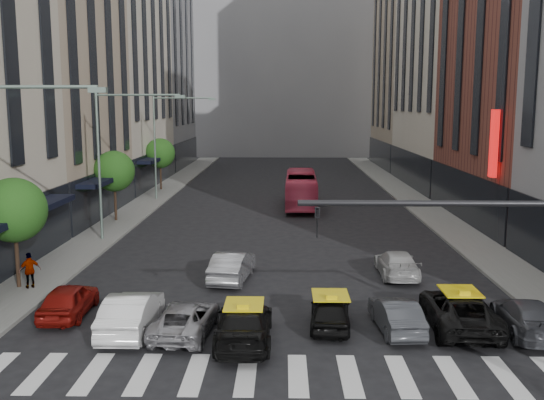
# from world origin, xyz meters

# --- Properties ---
(ground) EXTENTS (160.00, 160.00, 0.00)m
(ground) POSITION_xyz_m (0.00, 0.00, 0.00)
(ground) COLOR black
(ground) RESTS_ON ground
(sidewalk_left) EXTENTS (3.00, 96.00, 0.15)m
(sidewalk_left) POSITION_xyz_m (-11.50, 30.00, 0.07)
(sidewalk_left) COLOR slate
(sidewalk_left) RESTS_ON ground
(sidewalk_right) EXTENTS (3.00, 96.00, 0.15)m
(sidewalk_right) POSITION_xyz_m (11.50, 30.00, 0.07)
(sidewalk_right) COLOR slate
(sidewalk_right) RESTS_ON ground
(building_left_b) EXTENTS (8.00, 16.00, 24.00)m
(building_left_b) POSITION_xyz_m (-17.00, 28.00, 12.00)
(building_left_b) COLOR tan
(building_left_b) RESTS_ON ground
(building_left_c) EXTENTS (8.00, 20.00, 36.00)m
(building_left_c) POSITION_xyz_m (-17.00, 46.00, 18.00)
(building_left_c) COLOR beige
(building_left_c) RESTS_ON ground
(building_left_d) EXTENTS (8.00, 18.00, 30.00)m
(building_left_d) POSITION_xyz_m (-17.00, 65.00, 15.00)
(building_left_d) COLOR gray
(building_left_d) RESTS_ON ground
(building_right_b) EXTENTS (8.00, 18.00, 26.00)m
(building_right_b) POSITION_xyz_m (17.00, 27.00, 13.00)
(building_right_b) COLOR brown
(building_right_b) RESTS_ON ground
(building_right_d) EXTENTS (8.00, 18.00, 28.00)m
(building_right_d) POSITION_xyz_m (17.00, 65.00, 14.00)
(building_right_d) COLOR tan
(building_right_d) RESTS_ON ground
(building_far) EXTENTS (30.00, 10.00, 36.00)m
(building_far) POSITION_xyz_m (0.00, 85.00, 18.00)
(building_far) COLOR gray
(building_far) RESTS_ON ground
(tree_near) EXTENTS (2.88, 2.88, 4.95)m
(tree_near) POSITION_xyz_m (-11.80, 10.00, 3.65)
(tree_near) COLOR black
(tree_near) RESTS_ON sidewalk_left
(tree_mid) EXTENTS (2.88, 2.88, 4.95)m
(tree_mid) POSITION_xyz_m (-11.80, 26.00, 3.65)
(tree_mid) COLOR black
(tree_mid) RESTS_ON sidewalk_left
(tree_far) EXTENTS (2.88, 2.88, 4.95)m
(tree_far) POSITION_xyz_m (-11.80, 42.00, 3.65)
(tree_far) COLOR black
(tree_far) RESTS_ON sidewalk_left
(streetlamp_mid) EXTENTS (5.38, 0.25, 9.00)m
(streetlamp_mid) POSITION_xyz_m (-10.04, 20.00, 5.90)
(streetlamp_mid) COLOR gray
(streetlamp_mid) RESTS_ON sidewalk_left
(streetlamp_far) EXTENTS (5.38, 0.25, 9.00)m
(streetlamp_far) POSITION_xyz_m (-10.04, 36.00, 5.90)
(streetlamp_far) COLOR gray
(streetlamp_far) RESTS_ON sidewalk_left
(liberty_sign) EXTENTS (0.30, 0.70, 4.00)m
(liberty_sign) POSITION_xyz_m (12.60, 20.00, 6.00)
(liberty_sign) COLOR red
(liberty_sign) RESTS_ON ground
(car_red) EXTENTS (1.65, 3.92, 1.33)m
(car_red) POSITION_xyz_m (-8.32, 6.63, 0.66)
(car_red) COLOR maroon
(car_red) RESTS_ON ground
(car_white_front) EXTENTS (1.58, 4.51, 1.49)m
(car_white_front) POSITION_xyz_m (-5.42, 5.00, 0.74)
(car_white_front) COLOR silver
(car_white_front) RESTS_ON ground
(car_silver) EXTENTS (2.32, 4.37, 1.17)m
(car_silver) POSITION_xyz_m (-3.41, 4.81, 0.58)
(car_silver) COLOR #959499
(car_silver) RESTS_ON ground
(taxi_left) EXTENTS (1.99, 4.78, 1.38)m
(taxi_left) POSITION_xyz_m (-1.22, 4.05, 0.69)
(taxi_left) COLOR black
(taxi_left) RESTS_ON ground
(taxi_center) EXTENTS (1.71, 3.72, 1.24)m
(taxi_center) POSITION_xyz_m (1.90, 5.58, 0.62)
(taxi_center) COLOR black
(taxi_center) RESTS_ON ground
(car_grey_mid) EXTENTS (1.61, 3.88, 1.25)m
(car_grey_mid) POSITION_xyz_m (4.30, 5.28, 0.62)
(car_grey_mid) COLOR #37393D
(car_grey_mid) RESTS_ON ground
(taxi_right) EXTENTS (2.60, 5.20, 1.41)m
(taxi_right) POSITION_xyz_m (6.70, 5.60, 0.71)
(taxi_right) COLOR black
(taxi_right) RESTS_ON ground
(car_grey_curb) EXTENTS (2.12, 4.52, 1.28)m
(car_grey_curb) POSITION_xyz_m (9.02, 5.12, 0.64)
(car_grey_curb) COLOR #42444A
(car_grey_curb) RESTS_ON ground
(car_row2_left) EXTENTS (2.05, 4.45, 1.41)m
(car_row2_left) POSITION_xyz_m (-2.29, 11.70, 0.71)
(car_row2_left) COLOR #9E9FA3
(car_row2_left) RESTS_ON ground
(car_row2_right) EXTENTS (1.78, 4.33, 1.25)m
(car_row2_right) POSITION_xyz_m (5.67, 12.57, 0.63)
(car_row2_right) COLOR #BDBDBD
(car_row2_right) RESTS_ON ground
(bus) EXTENTS (2.63, 10.40, 2.89)m
(bus) POSITION_xyz_m (1.57, 32.95, 1.44)
(bus) COLOR #ED4569
(bus) RESTS_ON ground
(pedestrian_far) EXTENTS (1.00, 0.87, 1.62)m
(pedestrian_far) POSITION_xyz_m (-11.19, 9.83, 0.96)
(pedestrian_far) COLOR gray
(pedestrian_far) RESTS_ON sidewalk_left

